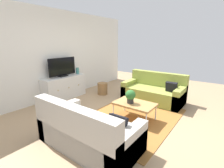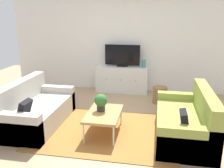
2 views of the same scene
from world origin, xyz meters
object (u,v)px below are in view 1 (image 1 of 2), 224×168
flat_screen_tv (62,67)px  potted_plant (130,96)px  wicker_basket (103,89)px  couch_left_side (86,133)px  tv_console (64,87)px  glass_vase (77,71)px  couch_right_side (154,92)px  coffee_table (134,104)px

flat_screen_tv → potted_plant: bearing=-90.7°
flat_screen_tv → wicker_basket: 1.49m
couch_left_side → tv_console: (1.38, 2.37, 0.08)m
flat_screen_tv → glass_vase: bearing=-2.0°
couch_right_side → glass_vase: size_ratio=8.50×
potted_plant → tv_console: 2.44m
couch_left_side → potted_plant: size_ratio=5.61×
couch_left_side → couch_right_side: (2.88, 0.00, 0.00)m
flat_screen_tv → couch_left_side: bearing=-119.9°
flat_screen_tv → wicker_basket: size_ratio=2.36×
coffee_table → wicker_basket: 2.05m
flat_screen_tv → glass_vase: flat_screen_tv is taller
flat_screen_tv → wicker_basket: flat_screen_tv is taller
couch_right_side → tv_console: 2.81m
flat_screen_tv → wicker_basket: bearing=-35.8°
couch_left_side → coffee_table: 1.42m
coffee_table → tv_console: (-0.04, 2.51, -0.02)m
tv_console → wicker_basket: 1.26m
potted_plant → tv_console: bearing=89.3°
tv_console → glass_vase: (0.58, 0.00, 0.45)m
tv_console → flat_screen_tv: 0.64m
couch_left_side → glass_vase: (1.95, 2.37, 0.53)m
couch_left_side → tv_console: bearing=59.9°
couch_right_side → flat_screen_tv: 2.92m
wicker_basket → potted_plant: bearing=-121.5°
coffee_table → wicker_basket: size_ratio=2.31×
couch_right_side → wicker_basket: couch_right_side is taller
tv_console → couch_right_side: bearing=-57.7°
coffee_table → flat_screen_tv: bearing=90.8°
couch_right_side → coffee_table: (-1.47, -0.13, 0.09)m
couch_right_side → coffee_table: couch_right_side is taller
couch_left_side → potted_plant: (1.35, -0.06, 0.30)m
wicker_basket → couch_left_side: bearing=-145.4°
coffee_table → flat_screen_tv: (-0.04, 2.53, 0.62)m
coffee_table → glass_vase: 2.60m
potted_plant → tv_console: potted_plant is taller
couch_left_side → tv_console: 2.75m
tv_console → glass_vase: glass_vase is taller
couch_left_side → wicker_basket: bearing=34.6°
couch_left_side → tv_console: size_ratio=1.25×
tv_console → wicker_basket: (1.02, -0.72, -0.15)m
coffee_table → potted_plant: bearing=131.5°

